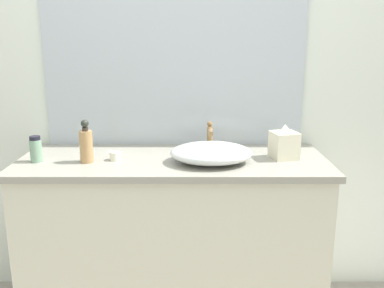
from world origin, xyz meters
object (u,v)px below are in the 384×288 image
at_px(sink_basin, 212,153).
at_px(lotion_bottle, 36,149).
at_px(candle_jar, 115,156).
at_px(tissue_box, 285,144).
at_px(soap_dispenser, 86,144).

bearing_deg(sink_basin, lotion_bottle, 179.24).
distance_m(lotion_bottle, candle_jar, 0.38).
bearing_deg(candle_jar, tissue_box, 2.39).
distance_m(sink_basin, lotion_bottle, 0.86).
height_order(tissue_box, candle_jar, tissue_box).
bearing_deg(tissue_box, lotion_bottle, -177.07).
relative_size(sink_basin, tissue_box, 2.29).
xyz_separation_m(lotion_bottle, candle_jar, (0.38, 0.03, -0.04)).
distance_m(sink_basin, tissue_box, 0.38).
relative_size(soap_dispenser, lotion_bottle, 1.65).
distance_m(sink_basin, candle_jar, 0.48).
xyz_separation_m(sink_basin, candle_jar, (-0.48, 0.04, -0.03)).
relative_size(sink_basin, soap_dispenser, 1.89).
relative_size(soap_dispenser, tissue_box, 1.21).
xyz_separation_m(sink_basin, soap_dispenser, (-0.61, 0.00, 0.04)).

